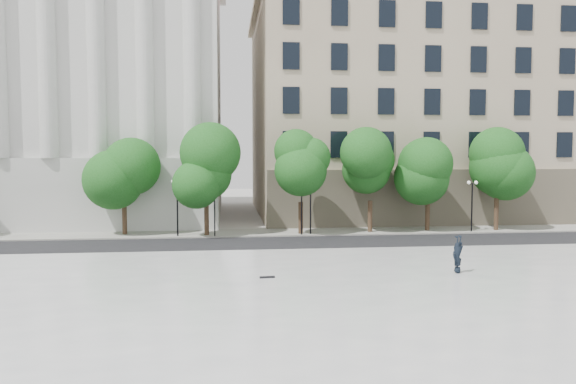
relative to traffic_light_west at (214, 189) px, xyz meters
name	(u,v)px	position (x,y,z in m)	size (l,w,h in m)	color
ground	(263,327)	(2.23, -22.30, -3.65)	(160.00, 160.00, 0.00)	#B0ADA6
plaza	(259,300)	(2.23, -19.30, -3.43)	(44.00, 22.00, 0.45)	silver
street	(246,246)	(2.23, -4.30, -3.64)	(60.00, 8.00, 0.02)	black
far_sidewalk	(244,233)	(2.23, 1.70, -3.59)	(60.00, 4.00, 0.12)	#ABA99E
building_west	(68,88)	(-14.77, 16.27, 9.23)	(31.50, 27.65, 25.60)	silver
building_east	(424,109)	(22.23, 16.61, 7.49)	(36.00, 26.15, 23.00)	#B6A68B
traffic_light_west	(214,189)	(0.00, 0.00, 0.00)	(0.91, 1.65, 4.16)	black
traffic_light_east	(302,189)	(6.63, 0.00, -0.02)	(0.55, 1.64, 4.15)	black
person_lying	(457,268)	(12.27, -16.09, -2.95)	(0.68, 0.44, 1.86)	black
skateboard	(267,277)	(2.82, -16.15, -3.16)	(0.72, 0.19, 0.07)	black
street_trees	(283,171)	(5.30, 1.06, 1.34)	(46.79, 5.41, 7.77)	#382619
lamp_posts	(241,198)	(1.97, 0.30, -0.65)	(38.24, 0.28, 4.53)	black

